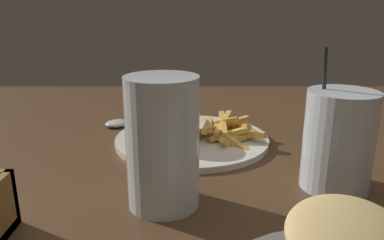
# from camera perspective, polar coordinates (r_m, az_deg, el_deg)

# --- Properties ---
(dining_table) EXTENTS (1.40, 1.14, 0.70)m
(dining_table) POSITION_cam_1_polar(r_m,az_deg,el_deg) (0.60, -5.71, -15.01)
(dining_table) COLOR #4C331E
(dining_table) RESTS_ON ground_plane
(meal_plate_near) EXTENTS (0.26, 0.26, 0.09)m
(meal_plate_near) POSITION_cam_1_polar(r_m,az_deg,el_deg) (0.64, -2.04, -1.08)
(meal_plate_near) COLOR silver
(meal_plate_near) RESTS_ON dining_table
(beer_glass) EXTENTS (0.08, 0.08, 0.15)m
(beer_glass) POSITION_cam_1_polar(r_m,az_deg,el_deg) (0.43, -4.47, -3.89)
(beer_glass) COLOR silver
(beer_glass) RESTS_ON dining_table
(juice_glass) EXTENTS (0.09, 0.09, 0.18)m
(juice_glass) POSITION_cam_1_polar(r_m,az_deg,el_deg) (0.51, 21.36, -3.40)
(juice_glass) COLOR silver
(juice_glass) RESTS_ON dining_table
(spoon) EXTENTS (0.13, 0.10, 0.01)m
(spoon) POSITION_cam_1_polar(r_m,az_deg,el_deg) (0.75, -10.76, -0.42)
(spoon) COLOR silver
(spoon) RESTS_ON dining_table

